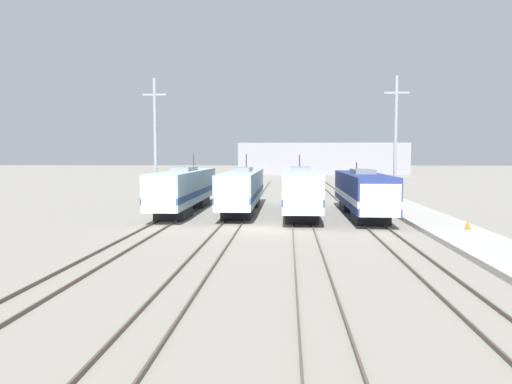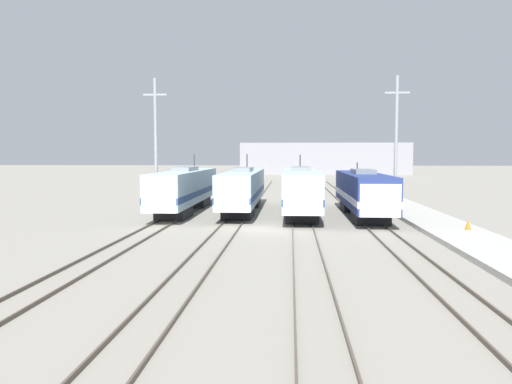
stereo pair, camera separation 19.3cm
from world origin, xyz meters
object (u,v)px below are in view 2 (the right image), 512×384
at_px(catenary_tower_right, 396,144).
at_px(traffic_cone, 468,225).
at_px(locomotive_far_left, 185,189).
at_px(locomotive_center_left, 243,189).
at_px(locomotive_far_right, 363,192).
at_px(catenary_tower_left, 156,144).
at_px(locomotive_center_right, 301,191).

relative_size(catenary_tower_right, traffic_cone, 18.30).
bearing_deg(locomotive_far_left, catenary_tower_right, -6.29).
distance_m(locomotive_center_left, locomotive_far_right, 10.71).
height_order(locomotive_far_left, locomotive_center_left, locomotive_far_left).
distance_m(catenary_tower_right, traffic_cone, 10.92).
relative_size(locomotive_far_left, catenary_tower_left, 1.60).
distance_m(catenary_tower_left, traffic_cone, 25.27).
xyz_separation_m(locomotive_far_left, locomotive_center_right, (10.34, -1.78, 0.03)).
relative_size(catenary_tower_left, catenary_tower_right, 1.00).
relative_size(locomotive_center_right, locomotive_far_right, 0.99).
bearing_deg(locomotive_center_right, traffic_cone, -41.12).
height_order(locomotive_far_left, traffic_cone, locomotive_far_left).
distance_m(locomotive_center_right, catenary_tower_left, 12.96).
xyz_separation_m(locomotive_far_left, traffic_cone, (20.95, -11.05, -1.47)).
height_order(locomotive_center_left, catenary_tower_right, catenary_tower_right).
distance_m(locomotive_far_left, locomotive_center_right, 10.49).
xyz_separation_m(locomotive_far_right, catenary_tower_right, (2.62, 0.19, 4.00)).
bearing_deg(catenary_tower_right, locomotive_far_right, -175.76).
relative_size(locomotive_center_left, catenary_tower_left, 1.56).
relative_size(locomotive_far_right, catenary_tower_right, 1.44).
bearing_deg(catenary_tower_right, traffic_cone, -72.66).
height_order(locomotive_far_left, catenary_tower_right, catenary_tower_right).
height_order(locomotive_center_left, catenary_tower_left, catenary_tower_left).
relative_size(locomotive_far_left, traffic_cone, 29.34).
relative_size(locomotive_center_left, locomotive_center_right, 1.10).
height_order(locomotive_center_right, locomotive_far_right, locomotive_center_right).
xyz_separation_m(locomotive_far_left, catenary_tower_left, (-2.01, -2.00, 3.95)).
relative_size(locomotive_far_left, locomotive_center_left, 1.03).
distance_m(locomotive_far_left, catenary_tower_left, 4.86).
height_order(locomotive_far_right, traffic_cone, locomotive_far_right).
bearing_deg(locomotive_far_left, locomotive_far_right, -8.04).
bearing_deg(locomotive_center_left, catenary_tower_right, -11.42).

